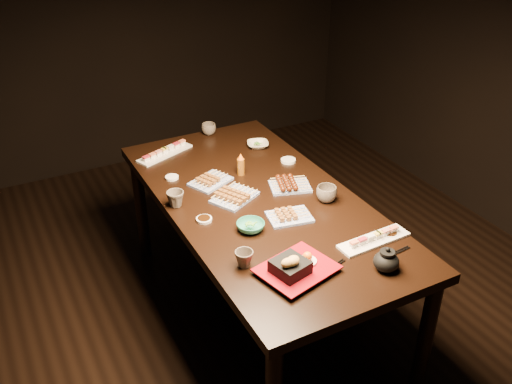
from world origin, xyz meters
TOP-DOWN VIEW (x-y plane):
  - ground at (0.00, 0.00)m, footprint 5.00×5.00m
  - dining_table at (0.12, 0.31)m, footprint 0.95×1.82m
  - sushi_platter_near at (0.39, -0.24)m, footprint 0.35×0.11m
  - sushi_platter_far at (-0.13, 1.02)m, footprint 0.36×0.22m
  - yakitori_plate_center at (0.01, 0.38)m, footprint 0.27×0.24m
  - yakitori_plate_right at (0.16, 0.10)m, footprint 0.23×0.18m
  - yakitori_plate_left at (-0.03, 0.59)m, footprint 0.25×0.22m
  - tsukune_plate at (0.31, 0.35)m, footprint 0.24×0.20m
  - edamame_bowl_green at (-0.05, 0.10)m, footprint 0.16×0.16m
  - edamame_bowl_cream at (0.39, 0.85)m, footprint 0.16×0.16m
  - tempura_tray at (-0.02, -0.27)m, footprint 0.35×0.30m
  - teacup_near_left at (-0.20, -0.13)m, footprint 0.09×0.09m
  - teacup_mid_right at (0.40, 0.15)m, footprint 0.13×0.13m
  - teacup_far_left at (-0.28, 0.45)m, footprint 0.10×0.10m
  - teacup_far_right at (0.21, 1.16)m, footprint 0.10×0.10m
  - teapot at (0.31, -0.42)m, footprint 0.17×0.17m
  - condiment_bottle at (0.15, 0.60)m, footprint 0.04×0.04m
  - sauce_dish_west at (-0.21, 0.27)m, footprint 0.10×0.10m
  - sauce_dish_east at (0.45, 0.61)m, footprint 0.09×0.09m
  - sauce_dish_se at (0.49, -0.23)m, footprint 0.08×0.08m
  - sauce_dish_nw at (-0.20, 0.73)m, footprint 0.09×0.09m
  - chopsticks_near at (0.10, -0.32)m, footprint 0.19×0.07m
  - chopsticks_se at (0.40, -0.36)m, footprint 0.21×0.04m

SIDE VIEW (x-z plane):
  - ground at x=0.00m, z-range 0.00..0.00m
  - dining_table at x=0.12m, z-range 0.00..0.75m
  - chopsticks_near at x=0.10m, z-range 0.75..0.76m
  - chopsticks_se at x=0.40m, z-range 0.75..0.76m
  - sauce_dish_nw at x=-0.20m, z-range 0.75..0.76m
  - sauce_dish_west at x=-0.21m, z-range 0.75..0.76m
  - sauce_dish_se at x=0.49m, z-range 0.75..0.76m
  - sauce_dish_east at x=0.45m, z-range 0.75..0.76m
  - edamame_bowl_cream at x=0.39m, z-range 0.75..0.78m
  - edamame_bowl_green at x=-0.05m, z-range 0.75..0.79m
  - sushi_platter_near at x=0.39m, z-range 0.75..0.79m
  - sushi_platter_far at x=-0.13m, z-range 0.75..0.79m
  - yakitori_plate_right at x=0.16m, z-range 0.75..0.80m
  - tsukune_plate at x=0.31m, z-range 0.75..0.80m
  - yakitori_plate_left at x=-0.03m, z-range 0.75..0.80m
  - yakitori_plate_center at x=0.01m, z-range 0.75..0.81m
  - teacup_far_right at x=0.21m, z-range 0.75..0.82m
  - teacup_near_left at x=-0.20m, z-range 0.75..0.82m
  - teacup_far_left at x=-0.28m, z-range 0.75..0.83m
  - teacup_mid_right at x=0.40m, z-range 0.75..0.83m
  - teapot at x=0.31m, z-range 0.75..0.86m
  - tempura_tray at x=-0.02m, z-range 0.75..0.86m
  - condiment_bottle at x=0.15m, z-range 0.75..0.87m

